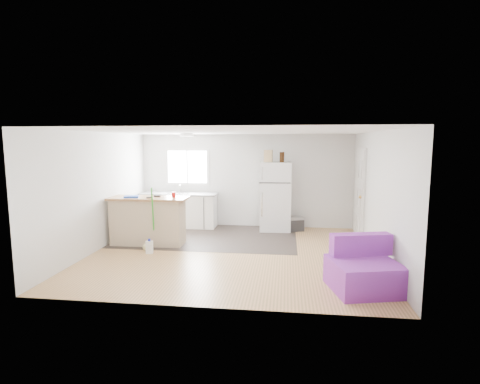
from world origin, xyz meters
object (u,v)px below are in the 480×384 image
object	(u,v)px
refrigerator	(275,196)
cleaner_jug	(149,247)
mop	(148,239)
kitchen_cabinets	(179,210)
blue_tray	(131,197)
bottle_left	(281,157)
red_cup	(174,195)
peninsula	(148,220)
purple_seat	(363,271)
cooler	(294,224)
bottle_right	(283,157)
cardboard_box	(268,156)

from	to	relation	value
refrigerator	cleaner_jug	size ratio (longest dim) A/B	5.76
mop	kitchen_cabinets	bearing A→B (deg)	73.42
blue_tray	bottle_left	distance (m)	3.65
kitchen_cabinets	refrigerator	size ratio (longest dim) A/B	1.16
refrigerator	red_cup	world-z (taller)	refrigerator
peninsula	bottle_left	xyz separation A→B (m)	(2.81, 1.62, 1.31)
purple_seat	cleaner_jug	bearing A→B (deg)	146.84
cooler	red_cup	size ratio (longest dim) A/B	4.50
purple_seat	bottle_left	world-z (taller)	bottle_left
purple_seat	bottle_right	world-z (taller)	bottle_right
cooler	blue_tray	world-z (taller)	blue_tray
kitchen_cabinets	bottle_left	world-z (taller)	bottle_left
peninsula	mop	xyz separation A→B (m)	(0.15, -0.42, -0.29)
cardboard_box	bottle_right	xyz separation A→B (m)	(0.36, 0.04, -0.02)
blue_tray	kitchen_cabinets	bearing A→B (deg)	74.38
cooler	cleaner_jug	world-z (taller)	cooler
peninsula	mop	distance (m)	0.53
peninsula	purple_seat	distance (m)	4.59
kitchen_cabinets	mop	world-z (taller)	mop
kitchen_cabinets	purple_seat	bearing A→B (deg)	-43.73
cooler	bottle_left	distance (m)	1.69
kitchen_cabinets	cleaner_jug	bearing A→B (deg)	-87.94
cardboard_box	mop	bearing A→B (deg)	-138.71
peninsula	kitchen_cabinets	bearing A→B (deg)	83.61
kitchen_cabinets	red_cup	bearing A→B (deg)	-77.10
cleaner_jug	blue_tray	bearing A→B (deg)	126.52
peninsula	blue_tray	xyz separation A→B (m)	(-0.33, -0.07, 0.53)
blue_tray	bottle_left	size ratio (longest dim) A/B	1.20
refrigerator	bottle_right	distance (m)	1.00
kitchen_cabinets	purple_seat	world-z (taller)	kitchen_cabinets
purple_seat	cleaner_jug	xyz separation A→B (m)	(-3.85, 1.35, -0.16)
red_cup	cardboard_box	bearing A→B (deg)	40.32
peninsula	cooler	xyz separation A→B (m)	(3.15, 1.63, -0.34)
peninsula	bottle_left	distance (m)	3.50
cardboard_box	red_cup	bearing A→B (deg)	-139.68
kitchen_cabinets	red_cup	xyz separation A→B (m)	(0.40, -1.72, 0.64)
kitchen_cabinets	peninsula	size ratio (longest dim) A/B	1.18
refrigerator	purple_seat	distance (m)	4.01
blue_tray	bottle_left	bearing A→B (deg)	28.27
purple_seat	blue_tray	distance (m)	4.91
mop	blue_tray	distance (m)	1.00
cleaner_jug	blue_tray	distance (m)	1.25
peninsula	purple_seat	bearing A→B (deg)	-26.65
red_cup	bottle_left	distance (m)	2.85
refrigerator	blue_tray	bearing A→B (deg)	-153.17
cleaner_jug	peninsula	bearing A→B (deg)	103.63
peninsula	mop	size ratio (longest dim) A/B	1.28
purple_seat	red_cup	distance (m)	4.17
refrigerator	cardboard_box	distance (m)	1.02
refrigerator	cooler	size ratio (longest dim) A/B	3.16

